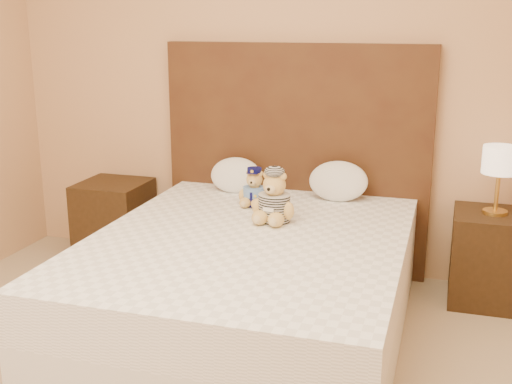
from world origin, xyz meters
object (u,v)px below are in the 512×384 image
nightstand_left (115,220)px  lamp (500,163)px  bed (249,285)px  pillow_left (236,173)px  nightstand_right (490,258)px  pillow_right (338,179)px  teddy_police (254,187)px  teddy_prisoner (274,196)px

nightstand_left → lamp: size_ratio=1.38×
bed → pillow_left: pillow_left is taller
nightstand_right → pillow_right: bearing=178.2°
nightstand_right → pillow_left: pillow_left is taller
nightstand_left → nightstand_right: (2.50, 0.00, 0.00)m
lamp → teddy_police: size_ratio=1.73×
pillow_left → pillow_right: 0.68m
pillow_left → pillow_right: (0.68, 0.00, 0.01)m
teddy_police → teddy_prisoner: (0.20, -0.27, 0.03)m
pillow_left → pillow_right: pillow_right is taller
lamp → teddy_prisoner: bearing=-156.3°
nightstand_right → pillow_right: 1.01m
nightstand_right → pillow_right: size_ratio=1.49×
lamp → pillow_left: (-1.61, 0.03, -0.18)m
nightstand_left → teddy_police: teddy_police is taller
lamp → teddy_police: 1.42m
teddy_police → pillow_left: size_ratio=0.68×
teddy_police → pillow_left: pillow_left is taller
pillow_left → nightstand_left: bearing=-178.1°
lamp → pillow_left: size_ratio=1.18×
teddy_police → pillow_right: pillow_right is taller
nightstand_right → nightstand_left: bearing=180.0°
teddy_police → pillow_left: bearing=129.3°
nightstand_right → lamp: lamp is taller
lamp → pillow_right: lamp is taller
nightstand_right → lamp: bearing=180.0°
nightstand_right → teddy_prisoner: 1.37m
nightstand_left → nightstand_right: bearing=0.0°
bed → teddy_prisoner: size_ratio=6.82×
nightstand_left → teddy_police: (1.11, -0.25, 0.39)m
nightstand_right → pillow_right: pillow_right is taller
lamp → teddy_prisoner: (-1.19, -0.52, -0.15)m
nightstand_right → lamp: 0.57m
bed → lamp: bearing=32.6°
bed → pillow_right: 0.98m
bed → teddy_prisoner: bearing=77.9°
nightstand_left → teddy_prisoner: (1.31, -0.52, 0.42)m
pillow_right → teddy_prisoner: bearing=-115.3°
nightstand_left → teddy_prisoner: teddy_prisoner is taller
teddy_prisoner → pillow_right: (0.26, 0.55, -0.02)m
bed → pillow_left: size_ratio=5.88×
nightstand_right → teddy_prisoner: bearing=-156.3°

